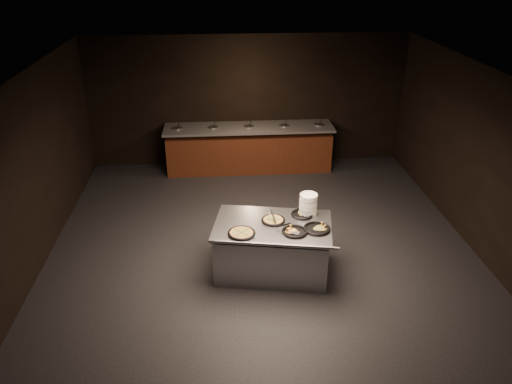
% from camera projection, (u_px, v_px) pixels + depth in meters
% --- Properties ---
extents(room, '(7.02, 8.02, 2.92)m').
position_uv_depth(room, '(264.00, 176.00, 7.49)').
color(room, black).
rests_on(room, ground).
extents(salad_bar, '(3.70, 0.83, 1.18)m').
position_uv_depth(salad_bar, '(249.00, 151.00, 11.12)').
color(salad_bar, '#592614').
rests_on(salad_bar, ground).
extents(serving_counter, '(1.90, 1.42, 0.83)m').
position_uv_depth(serving_counter, '(272.00, 249.00, 7.60)').
color(serving_counter, '#B2B5B9').
rests_on(serving_counter, ground).
extents(plate_stack, '(0.27, 0.27, 0.32)m').
position_uv_depth(plate_stack, '(308.00, 204.00, 7.65)').
color(plate_stack, white).
rests_on(plate_stack, serving_counter).
extents(pan_veggie_whole, '(0.40, 0.40, 0.04)m').
position_uv_depth(pan_veggie_whole, '(242.00, 233.00, 7.16)').
color(pan_veggie_whole, black).
rests_on(pan_veggie_whole, serving_counter).
extents(pan_cheese_whole, '(0.36, 0.36, 0.04)m').
position_uv_depth(pan_cheese_whole, '(273.00, 220.00, 7.49)').
color(pan_cheese_whole, black).
rests_on(pan_cheese_whole, serving_counter).
extents(pan_cheese_slices_a, '(0.34, 0.34, 0.04)m').
position_uv_depth(pan_cheese_slices_a, '(302.00, 214.00, 7.66)').
color(pan_cheese_slices_a, black).
rests_on(pan_cheese_slices_a, serving_counter).
extents(pan_cheese_slices_b, '(0.38, 0.38, 0.04)m').
position_uv_depth(pan_cheese_slices_b, '(295.00, 231.00, 7.20)').
color(pan_cheese_slices_b, black).
rests_on(pan_cheese_slices_b, serving_counter).
extents(pan_veggie_slices, '(0.40, 0.40, 0.04)m').
position_uv_depth(pan_veggie_slices, '(317.00, 228.00, 7.27)').
color(pan_veggie_slices, black).
rests_on(pan_veggie_slices, serving_counter).
extents(server_left, '(0.17, 0.34, 0.17)m').
position_uv_depth(server_left, '(272.00, 216.00, 7.47)').
color(server_left, '#B2B5B9').
rests_on(server_left, serving_counter).
extents(server_right, '(0.33, 0.21, 0.17)m').
position_uv_depth(server_right, '(287.00, 227.00, 7.18)').
color(server_right, '#B2B5B9').
rests_on(server_right, serving_counter).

